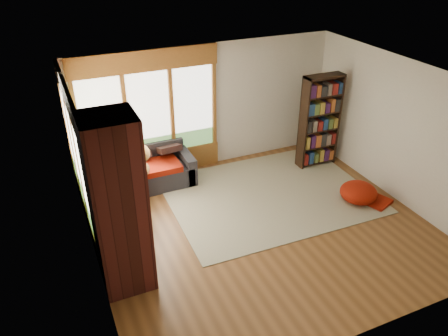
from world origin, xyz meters
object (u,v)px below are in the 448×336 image
object	(u,v)px
brick_chimney	(119,207)
bookshelf	(320,121)
dog_brindle	(121,178)
sectional_sofa	(126,188)
dog_tan	(132,166)
area_rug	(269,194)
pouf	(359,192)

from	to	relation	value
brick_chimney	bookshelf	xyz separation A→B (m)	(4.54, 1.91, -0.31)
dog_brindle	sectional_sofa	bearing A→B (deg)	-5.00
bookshelf	dog_brindle	xyz separation A→B (m)	(-4.20, -0.21, -0.25)
brick_chimney	bookshelf	world-z (taller)	brick_chimney
sectional_sofa	bookshelf	xyz separation A→B (m)	(4.09, -0.14, 0.69)
dog_brindle	brick_chimney	bearing A→B (deg)	-179.47
sectional_sofa	dog_tan	bearing A→B (deg)	-39.26
area_rug	dog_tan	world-z (taller)	dog_tan
sectional_sofa	bookshelf	size ratio (longest dim) A/B	1.11
sectional_sofa	dog_tan	world-z (taller)	dog_tan
dog_tan	dog_brindle	world-z (taller)	dog_tan
brick_chimney	pouf	xyz separation A→B (m)	(4.43, 0.34, -1.10)
brick_chimney	dog_brindle	world-z (taller)	brick_chimney
pouf	dog_brindle	world-z (taller)	dog_brindle
brick_chimney	dog_tan	world-z (taller)	brick_chimney
area_rug	sectional_sofa	bearing A→B (deg)	161.78
area_rug	bookshelf	bearing A→B (deg)	24.69
dog_tan	dog_brindle	distance (m)	0.36
sectional_sofa	brick_chimney	bearing A→B (deg)	-106.57
sectional_sofa	pouf	world-z (taller)	sectional_sofa
sectional_sofa	area_rug	world-z (taller)	sectional_sofa
dog_tan	dog_brindle	xyz separation A→B (m)	(-0.25, -0.25, -0.06)
sectional_sofa	dog_tan	distance (m)	0.53
area_rug	brick_chimney	bearing A→B (deg)	-158.17
area_rug	dog_tan	size ratio (longest dim) A/B	3.53
area_rug	dog_brindle	size ratio (longest dim) A/B	4.74
dog_tan	dog_brindle	size ratio (longest dim) A/B	1.34
pouf	brick_chimney	bearing A→B (deg)	-175.60
brick_chimney	dog_brindle	bearing A→B (deg)	78.67
bookshelf	dog_brindle	world-z (taller)	bookshelf
bookshelf	dog_tan	size ratio (longest dim) A/B	1.85
area_rug	dog_brindle	bearing A→B (deg)	169.55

